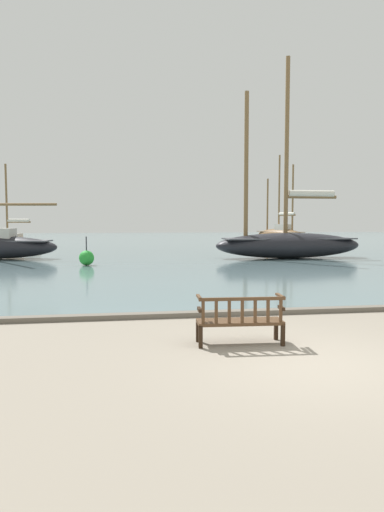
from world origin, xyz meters
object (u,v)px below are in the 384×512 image
at_px(sailboat_outer_starboard, 289,242).
at_px(sailboat_outer_port, 280,233).
at_px(channel_buoy, 87,258).
at_px(park_bench, 240,320).
at_px(sailboat_distant_harbor, 10,241).

relative_size(sailboat_outer_starboard, sailboat_outer_port, 1.28).
bearing_deg(channel_buoy, park_bench, -75.59).
distance_m(sailboat_distant_harbor, sailboat_outer_port, 27.06).
bearing_deg(channel_buoy, sailboat_distant_harbor, 114.81).
distance_m(park_bench, sailboat_outer_starboard, 19.87).
distance_m(park_bench, channel_buoy, 15.84).
bearing_deg(sailboat_distant_harbor, sailboat_outer_starboard, -34.37).
height_order(sailboat_outer_starboard, channel_buoy, sailboat_outer_starboard).
bearing_deg(park_bench, sailboat_outer_port, 69.33).
relative_size(sailboat_distant_harbor, sailboat_outer_starboard, 0.58).
bearing_deg(sailboat_outer_starboard, park_bench, -113.22).
relative_size(sailboat_outer_starboard, channel_buoy, 8.17).
relative_size(park_bench, channel_buoy, 1.12).
bearing_deg(park_bench, sailboat_distant_harbor, 109.89).
distance_m(sailboat_outer_starboard, channel_buoy, 12.14).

